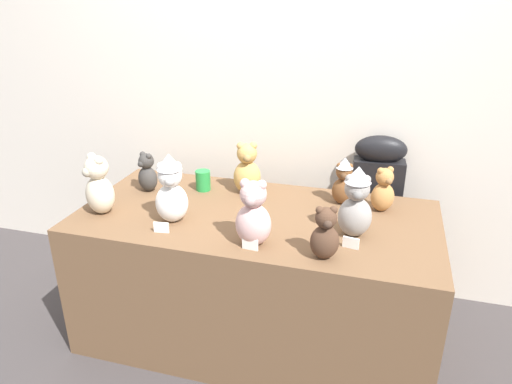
{
  "coord_description": "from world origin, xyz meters",
  "views": [
    {
      "loc": [
        0.57,
        -1.75,
        1.72
      ],
      "look_at": [
        0.0,
        0.25,
        0.83
      ],
      "focal_mm": 33.2,
      "sensor_mm": 36.0,
      "label": 1
    }
  ],
  "objects_px": {
    "teddy_bear_cocoa": "(325,234)",
    "teddy_bear_charcoal": "(147,173)",
    "teddy_bear_blush": "(253,215)",
    "teddy_bear_chestnut": "(344,181)",
    "display_table": "(256,276)",
    "teddy_bear_cream": "(99,186)",
    "teddy_bear_ash": "(356,203)",
    "teddy_bear_caramel": "(383,191)",
    "party_cup_green": "(203,180)",
    "instrument_case": "(373,218)",
    "teddy_bear_snow": "(171,189)",
    "teddy_bear_honey": "(247,170)"
  },
  "relations": [
    {
      "from": "teddy_bear_cocoa",
      "to": "teddy_bear_charcoal",
      "type": "xyz_separation_m",
      "value": [
        -1.02,
        0.44,
        -0.01
      ]
    },
    {
      "from": "teddy_bear_cocoa",
      "to": "teddy_bear_blush",
      "type": "bearing_deg",
      "value": 157.01
    },
    {
      "from": "teddy_bear_chestnut",
      "to": "teddy_bear_cocoa",
      "type": "bearing_deg",
      "value": -96.89
    },
    {
      "from": "display_table",
      "to": "teddy_bear_cream",
      "type": "distance_m",
      "value": 0.91
    },
    {
      "from": "teddy_bear_ash",
      "to": "teddy_bear_cream",
      "type": "bearing_deg",
      "value": 176.84
    },
    {
      "from": "teddy_bear_ash",
      "to": "teddy_bear_blush",
      "type": "distance_m",
      "value": 0.45
    },
    {
      "from": "teddy_bear_caramel",
      "to": "teddy_bear_chestnut",
      "type": "bearing_deg",
      "value": 137.17
    },
    {
      "from": "teddy_bear_blush",
      "to": "teddy_bear_caramel",
      "type": "relative_size",
      "value": 1.31
    },
    {
      "from": "teddy_bear_ash",
      "to": "party_cup_green",
      "type": "height_order",
      "value": "teddy_bear_ash"
    },
    {
      "from": "teddy_bear_cream",
      "to": "teddy_bear_charcoal",
      "type": "height_order",
      "value": "teddy_bear_cream"
    },
    {
      "from": "teddy_bear_blush",
      "to": "party_cup_green",
      "type": "bearing_deg",
      "value": 128.24
    },
    {
      "from": "instrument_case",
      "to": "teddy_bear_cream",
      "type": "distance_m",
      "value": 1.52
    },
    {
      "from": "teddy_bear_charcoal",
      "to": "teddy_bear_blush",
      "type": "bearing_deg",
      "value": -6.47
    },
    {
      "from": "teddy_bear_cream",
      "to": "teddy_bear_chestnut",
      "type": "distance_m",
      "value": 1.2
    },
    {
      "from": "teddy_bear_ash",
      "to": "teddy_bear_snow",
      "type": "relative_size",
      "value": 0.98
    },
    {
      "from": "teddy_bear_snow",
      "to": "teddy_bear_caramel",
      "type": "xyz_separation_m",
      "value": [
        0.94,
        0.39,
        -0.06
      ]
    },
    {
      "from": "teddy_bear_snow",
      "to": "teddy_bear_ash",
      "type": "bearing_deg",
      "value": -17.49
    },
    {
      "from": "teddy_bear_honey",
      "to": "teddy_bear_blush",
      "type": "bearing_deg",
      "value": -88.66
    },
    {
      "from": "display_table",
      "to": "teddy_bear_cocoa",
      "type": "xyz_separation_m",
      "value": [
        0.38,
        -0.31,
        0.46
      ]
    },
    {
      "from": "teddy_bear_snow",
      "to": "teddy_bear_cocoa",
      "type": "bearing_deg",
      "value": -34.3
    },
    {
      "from": "instrument_case",
      "to": "teddy_bear_cream",
      "type": "xyz_separation_m",
      "value": [
        -1.29,
        -0.73,
        0.35
      ]
    },
    {
      "from": "instrument_case",
      "to": "teddy_bear_snow",
      "type": "height_order",
      "value": "teddy_bear_snow"
    },
    {
      "from": "teddy_bear_snow",
      "to": "display_table",
      "type": "bearing_deg",
      "value": 2.0
    },
    {
      "from": "teddy_bear_caramel",
      "to": "teddy_bear_cream",
      "type": "bearing_deg",
      "value": 163.6
    },
    {
      "from": "teddy_bear_caramel",
      "to": "teddy_bear_charcoal",
      "type": "bearing_deg",
      "value": 150.83
    },
    {
      "from": "instrument_case",
      "to": "teddy_bear_blush",
      "type": "xyz_separation_m",
      "value": [
        -0.48,
        -0.83,
        0.35
      ]
    },
    {
      "from": "teddy_bear_honey",
      "to": "instrument_case",
      "type": "bearing_deg",
      "value": 5.84
    },
    {
      "from": "teddy_bear_blush",
      "to": "teddy_bear_cocoa",
      "type": "bearing_deg",
      "value": -7.71
    },
    {
      "from": "teddy_bear_cocoa",
      "to": "teddy_bear_honey",
      "type": "distance_m",
      "value": 0.75
    },
    {
      "from": "teddy_bear_cocoa",
      "to": "teddy_bear_snow",
      "type": "xyz_separation_m",
      "value": [
        -0.74,
        0.14,
        0.06
      ]
    },
    {
      "from": "teddy_bear_snow",
      "to": "teddy_bear_honey",
      "type": "relative_size",
      "value": 1.18
    },
    {
      "from": "teddy_bear_cream",
      "to": "teddy_bear_caramel",
      "type": "relative_size",
      "value": 1.31
    },
    {
      "from": "teddy_bear_chestnut",
      "to": "teddy_bear_cream",
      "type": "bearing_deg",
      "value": -164.68
    },
    {
      "from": "teddy_bear_cocoa",
      "to": "party_cup_green",
      "type": "relative_size",
      "value": 2.11
    },
    {
      "from": "teddy_bear_blush",
      "to": "instrument_case",
      "type": "bearing_deg",
      "value": 57.59
    },
    {
      "from": "teddy_bear_cream",
      "to": "teddy_bear_honey",
      "type": "distance_m",
      "value": 0.75
    },
    {
      "from": "teddy_bear_cocoa",
      "to": "display_table",
      "type": "bearing_deg",
      "value": 122.78
    },
    {
      "from": "teddy_bear_ash",
      "to": "teddy_bear_chestnut",
      "type": "distance_m",
      "value": 0.35
    },
    {
      "from": "teddy_bear_chestnut",
      "to": "party_cup_green",
      "type": "distance_m",
      "value": 0.75
    },
    {
      "from": "teddy_bear_cocoa",
      "to": "teddy_bear_chestnut",
      "type": "distance_m",
      "value": 0.56
    },
    {
      "from": "instrument_case",
      "to": "teddy_bear_cream",
      "type": "height_order",
      "value": "teddy_bear_cream"
    },
    {
      "from": "teddy_bear_cream",
      "to": "teddy_bear_blush",
      "type": "bearing_deg",
      "value": 21.55
    },
    {
      "from": "instrument_case",
      "to": "teddy_bear_ash",
      "type": "height_order",
      "value": "teddy_bear_ash"
    },
    {
      "from": "teddy_bear_cocoa",
      "to": "teddy_bear_ash",
      "type": "xyz_separation_m",
      "value": [
        0.1,
        0.23,
        0.05
      ]
    },
    {
      "from": "instrument_case",
      "to": "teddy_bear_caramel",
      "type": "xyz_separation_m",
      "value": [
        0.03,
        -0.33,
        0.31
      ]
    },
    {
      "from": "teddy_bear_honey",
      "to": "teddy_bear_chestnut",
      "type": "xyz_separation_m",
      "value": [
        0.51,
        -0.0,
        -0.01
      ]
    },
    {
      "from": "teddy_bear_cream",
      "to": "party_cup_green",
      "type": "bearing_deg",
      "value": 75.88
    },
    {
      "from": "teddy_bear_cocoa",
      "to": "teddy_bear_caramel",
      "type": "height_order",
      "value": "teddy_bear_cocoa"
    },
    {
      "from": "teddy_bear_cream",
      "to": "party_cup_green",
      "type": "height_order",
      "value": "teddy_bear_cream"
    },
    {
      "from": "teddy_bear_ash",
      "to": "teddy_bear_caramel",
      "type": "xyz_separation_m",
      "value": [
        0.11,
        0.3,
        -0.05
      ]
    }
  ]
}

